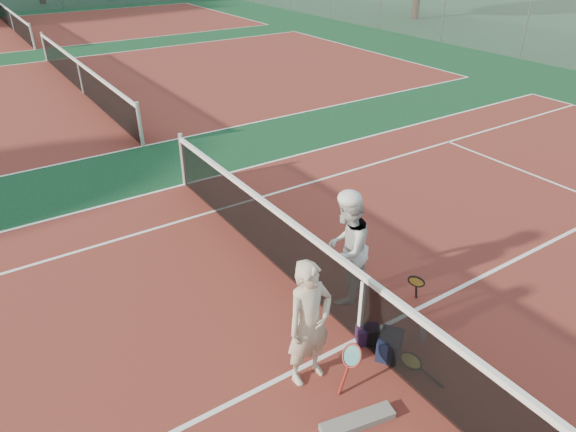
{
  "coord_description": "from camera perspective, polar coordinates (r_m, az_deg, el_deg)",
  "views": [
    {
      "loc": [
        -3.51,
        -3.65,
        4.63
      ],
      "look_at": [
        0.0,
        1.65,
        1.05
      ],
      "focal_mm": 32.0,
      "sensor_mm": 36.0,
      "label": 1
    }
  ],
  "objects": [
    {
      "name": "net_main",
      "position": [
        6.53,
        8.15,
        -10.11
      ],
      "size": [
        0.1,
        10.98,
        1.02
      ],
      "primitive_type": null,
      "color": "black",
      "rests_on": "ground"
    },
    {
      "name": "ground",
      "position": [
        6.86,
        7.84,
        -13.4
      ],
      "size": [
        130.0,
        130.0,
        0.0
      ],
      "primitive_type": "plane",
      "color": "#0F381E",
      "rests_on": "ground"
    },
    {
      "name": "court_far_a",
      "position": [
        18.1,
        -21.75,
        12.57
      ],
      "size": [
        23.77,
        10.97,
        0.01
      ],
      "primitive_type": "cube",
      "color": "maroon",
      "rests_on": "ground"
    },
    {
      "name": "water_bottle",
      "position": [
        6.9,
        14.8,
        -12.29
      ],
      "size": [
        0.09,
        0.09,
        0.3
      ],
      "primitive_type": "cylinder",
      "color": "#C7E5FC",
      "rests_on": "ground"
    },
    {
      "name": "net_far_b",
      "position": [
        31.12,
        -28.35,
        18.56
      ],
      "size": [
        0.1,
        10.98,
        1.02
      ],
      "primitive_type": null,
      "color": "black",
      "rests_on": "ground"
    },
    {
      "name": "sports_bag_purple",
      "position": [
        6.77,
        8.87,
        -12.89
      ],
      "size": [
        0.34,
        0.3,
        0.23
      ],
      "primitive_type": "cube",
      "rotation": [
        0.0,
        0.0,
        -0.45
      ],
      "color": "black",
      "rests_on": "ground"
    },
    {
      "name": "court_far_b",
      "position": [
        31.19,
        -28.12,
        17.67
      ],
      "size": [
        23.77,
        10.97,
        0.01
      ],
      "primitive_type": "cube",
      "color": "maroon",
      "rests_on": "ground"
    },
    {
      "name": "sports_bag_navy",
      "position": [
        6.62,
        11.23,
        -13.91
      ],
      "size": [
        0.46,
        0.42,
        0.3
      ],
      "primitive_type": "cube",
      "rotation": [
        0.0,
        0.0,
        0.58
      ],
      "color": "black",
      "rests_on": "ground"
    },
    {
      "name": "racket_spare",
      "position": [
        6.58,
        13.47,
        -15.57
      ],
      "size": [
        0.37,
        0.63,
        0.13
      ],
      "primitive_type": null,
      "rotation": [
        0.0,
        0.0,
        1.75
      ],
      "color": "black",
      "rests_on": "ground"
    },
    {
      "name": "court_main",
      "position": [
        6.86,
        7.85,
        -13.38
      ],
      "size": [
        23.77,
        10.97,
        0.01
      ],
      "primitive_type": "cube",
      "color": "maroon",
      "rests_on": "ground"
    },
    {
      "name": "player_b",
      "position": [
        7.03,
        6.5,
        -3.67
      ],
      "size": [
        1.0,
        0.93,
        1.63
      ],
      "primitive_type": "imported",
      "rotation": [
        0.0,
        0.0,
        3.65
      ],
      "color": "silver",
      "rests_on": "ground"
    },
    {
      "name": "racket_red",
      "position": [
        6.15,
        7.03,
        -16.11
      ],
      "size": [
        0.41,
        0.37,
        0.53
      ],
      "primitive_type": null,
      "rotation": [
        0.0,
        0.0,
        0.34
      ],
      "color": "maroon",
      "rests_on": "ground"
    },
    {
      "name": "net_cover_canvas",
      "position": [
        5.93,
        7.74,
        -21.66
      ],
      "size": [
        0.85,
        0.36,
        0.09
      ],
      "primitive_type": "cube",
      "rotation": [
        0.0,
        0.0,
        -0.2
      ],
      "color": "slate",
      "rests_on": "ground"
    },
    {
      "name": "racket_black_held",
      "position": [
        7.34,
        13.92,
        -8.03
      ],
      "size": [
        0.4,
        0.39,
        0.55
      ],
      "primitive_type": null,
      "rotation": [
        0.0,
        0.0,
        3.68
      ],
      "color": "black",
      "rests_on": "ground"
    },
    {
      "name": "player_a",
      "position": [
        5.82,
        2.38,
        -11.83
      ],
      "size": [
        0.6,
        0.41,
        1.6
      ],
      "primitive_type": "imported",
      "rotation": [
        0.0,
        0.0,
        0.04
      ],
      "color": "#C5B499",
      "rests_on": "ground"
    },
    {
      "name": "net_far_a",
      "position": [
        17.98,
        -22.05,
        14.1
      ],
      "size": [
        0.1,
        10.98,
        1.02
      ],
      "primitive_type": null,
      "color": "black",
      "rests_on": "ground"
    }
  ]
}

